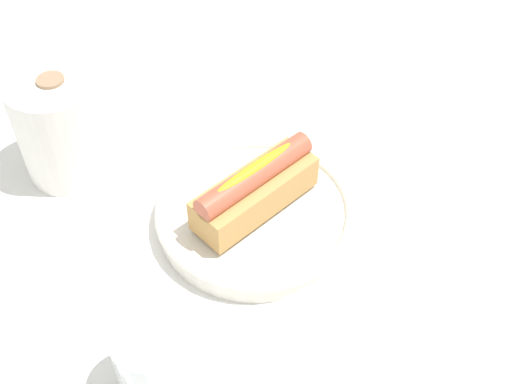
# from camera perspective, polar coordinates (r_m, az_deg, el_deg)

# --- Properties ---
(ground_plane) EXTENTS (2.40, 2.40, 0.00)m
(ground_plane) POSITION_cam_1_polar(r_m,az_deg,el_deg) (0.73, -1.19, -2.28)
(ground_plane) COLOR white
(serving_bowl) EXTENTS (0.23, 0.23, 0.03)m
(serving_bowl) POSITION_cam_1_polar(r_m,az_deg,el_deg) (0.72, -0.00, -1.86)
(serving_bowl) COLOR silver
(serving_bowl) RESTS_ON ground_plane
(hotdog_front) EXTENTS (0.16, 0.09, 0.06)m
(hotdog_front) POSITION_cam_1_polar(r_m,az_deg,el_deg) (0.68, 0.00, 0.45)
(hotdog_front) COLOR tan
(hotdog_front) RESTS_ON serving_bowl
(water_glass) EXTENTS (0.07, 0.07, 0.09)m
(water_glass) POSITION_cam_1_polar(r_m,az_deg,el_deg) (0.59, -9.07, -15.21)
(water_glass) COLOR white
(water_glass) RESTS_ON ground_plane
(paper_towel_roll) EXTENTS (0.11, 0.11, 0.13)m
(paper_towel_roll) POSITION_cam_1_polar(r_m,az_deg,el_deg) (0.78, -16.97, 5.70)
(paper_towel_roll) COLOR white
(paper_towel_roll) RESTS_ON ground_plane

